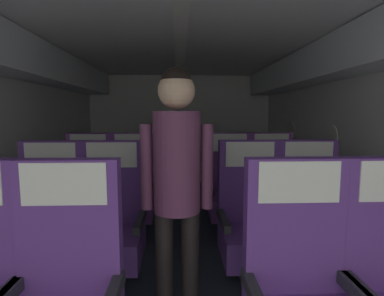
{
  "coord_description": "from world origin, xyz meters",
  "views": [
    {
      "loc": [
        -0.01,
        0.39,
        1.34
      ],
      "look_at": [
        0.1,
        3.15,
        1.02
      ],
      "focal_mm": 27.34,
      "sensor_mm": 36.0,
      "label": 1
    }
  ],
  "objects_px": {
    "seat_b_right_window": "(251,224)",
    "seat_c_right_window": "(230,192)",
    "seat_c_left_aisle": "(132,193)",
    "seat_c_left_window": "(87,194)",
    "seat_c_right_aisle": "(273,191)",
    "seat_b_left_aisle": "(111,226)",
    "seat_b_right_aisle": "(311,223)",
    "seat_b_left_window": "(49,227)",
    "flight_attendant": "(177,173)"
  },
  "relations": [
    {
      "from": "seat_b_left_window",
      "to": "seat_c_left_window",
      "type": "height_order",
      "value": "same"
    },
    {
      "from": "seat_b_left_window",
      "to": "seat_c_right_aisle",
      "type": "distance_m",
      "value": 2.28
    },
    {
      "from": "seat_b_left_aisle",
      "to": "seat_c_right_window",
      "type": "distance_m",
      "value": 1.46
    },
    {
      "from": "seat_b_left_window",
      "to": "flight_attendant",
      "type": "xyz_separation_m",
      "value": [
        1.0,
        -0.5,
        0.52
      ]
    },
    {
      "from": "seat_b_left_aisle",
      "to": "seat_b_right_aisle",
      "type": "xyz_separation_m",
      "value": [
        1.59,
        -0.01,
        0.0
      ]
    },
    {
      "from": "seat_b_left_window",
      "to": "seat_c_right_window",
      "type": "relative_size",
      "value": 1.0
    },
    {
      "from": "seat_b_left_aisle",
      "to": "seat_c_right_window",
      "type": "bearing_deg",
      "value": 41.16
    },
    {
      "from": "seat_b_right_aisle",
      "to": "flight_attendant",
      "type": "bearing_deg",
      "value": -154.87
    },
    {
      "from": "seat_b_left_window",
      "to": "seat_b_right_window",
      "type": "xyz_separation_m",
      "value": [
        1.58,
        0.0,
        0.0
      ]
    },
    {
      "from": "seat_c_left_window",
      "to": "seat_c_right_window",
      "type": "height_order",
      "value": "same"
    },
    {
      "from": "seat_b_right_aisle",
      "to": "seat_c_left_aisle",
      "type": "xyz_separation_m",
      "value": [
        -1.58,
        0.98,
        0.0
      ]
    },
    {
      "from": "seat_b_right_window",
      "to": "flight_attendant",
      "type": "bearing_deg",
      "value": -139.21
    },
    {
      "from": "seat_b_right_window",
      "to": "seat_c_left_aisle",
      "type": "distance_m",
      "value": 1.47
    },
    {
      "from": "seat_c_right_window",
      "to": "flight_attendant",
      "type": "distance_m",
      "value": 1.66
    },
    {
      "from": "seat_b_right_aisle",
      "to": "seat_c_left_window",
      "type": "xyz_separation_m",
      "value": [
        -2.07,
        0.97,
        0.0
      ]
    },
    {
      "from": "seat_c_left_aisle",
      "to": "seat_c_right_aisle",
      "type": "distance_m",
      "value": 1.58
    },
    {
      "from": "seat_b_right_aisle",
      "to": "seat_c_left_window",
      "type": "bearing_deg",
      "value": 154.96
    },
    {
      "from": "seat_b_right_aisle",
      "to": "seat_c_right_window",
      "type": "height_order",
      "value": "same"
    },
    {
      "from": "seat_c_right_window",
      "to": "flight_attendant",
      "type": "height_order",
      "value": "flight_attendant"
    },
    {
      "from": "seat_b_left_aisle",
      "to": "seat_b_right_aisle",
      "type": "bearing_deg",
      "value": -0.23
    },
    {
      "from": "seat_b_left_window",
      "to": "seat_c_left_window",
      "type": "bearing_deg",
      "value": 90.28
    },
    {
      "from": "seat_b_right_aisle",
      "to": "seat_c_left_aisle",
      "type": "height_order",
      "value": "same"
    },
    {
      "from": "seat_b_right_window",
      "to": "seat_b_right_aisle",
      "type": "bearing_deg",
      "value": -0.37
    },
    {
      "from": "seat_b_right_window",
      "to": "seat_c_right_window",
      "type": "height_order",
      "value": "same"
    },
    {
      "from": "seat_b_right_window",
      "to": "seat_c_right_aisle",
      "type": "bearing_deg",
      "value": 63.5
    },
    {
      "from": "seat_c_left_window",
      "to": "seat_c_right_window",
      "type": "bearing_deg",
      "value": 0.18
    },
    {
      "from": "seat_b_right_window",
      "to": "seat_b_left_window",
      "type": "bearing_deg",
      "value": -179.92
    },
    {
      "from": "seat_b_right_aisle",
      "to": "flight_attendant",
      "type": "relative_size",
      "value": 0.7
    },
    {
      "from": "seat_c_right_window",
      "to": "seat_b_left_aisle",
      "type": "bearing_deg",
      "value": -138.84
    },
    {
      "from": "seat_c_right_aisle",
      "to": "seat_b_right_window",
      "type": "bearing_deg",
      "value": -116.5
    },
    {
      "from": "seat_c_right_window",
      "to": "seat_b_left_window",
      "type": "bearing_deg",
      "value": -148.44
    },
    {
      "from": "seat_c_right_window",
      "to": "seat_b_right_window",
      "type": "bearing_deg",
      "value": -89.93
    },
    {
      "from": "seat_b_left_aisle",
      "to": "seat_c_left_aisle",
      "type": "xyz_separation_m",
      "value": [
        0.01,
        0.97,
        0.0
      ]
    },
    {
      "from": "seat_c_left_window",
      "to": "seat_c_right_aisle",
      "type": "bearing_deg",
      "value": 0.2
    },
    {
      "from": "seat_c_left_window",
      "to": "seat_c_right_window",
      "type": "xyz_separation_m",
      "value": [
        1.58,
        0.0,
        0.0
      ]
    },
    {
      "from": "seat_c_right_aisle",
      "to": "seat_b_right_aisle",
      "type": "bearing_deg",
      "value": -90.04
    },
    {
      "from": "seat_b_left_aisle",
      "to": "seat_c_right_aisle",
      "type": "xyz_separation_m",
      "value": [
        1.59,
        0.97,
        0.0
      ]
    },
    {
      "from": "seat_b_right_aisle",
      "to": "flight_attendant",
      "type": "xyz_separation_m",
      "value": [
        -1.07,
        -0.5,
        0.52
      ]
    },
    {
      "from": "seat_c_left_aisle",
      "to": "seat_b_left_window",
      "type": "bearing_deg",
      "value": -116.21
    },
    {
      "from": "seat_b_left_window",
      "to": "seat_c_right_window",
      "type": "xyz_separation_m",
      "value": [
        1.58,
        0.97,
        0.0
      ]
    },
    {
      "from": "seat_c_left_aisle",
      "to": "seat_c_right_aisle",
      "type": "bearing_deg",
      "value": -0.26
    },
    {
      "from": "seat_b_right_aisle",
      "to": "seat_c_right_window",
      "type": "bearing_deg",
      "value": 116.5
    },
    {
      "from": "seat_c_left_window",
      "to": "seat_c_left_aisle",
      "type": "relative_size",
      "value": 1.0
    },
    {
      "from": "seat_b_left_aisle",
      "to": "seat_c_left_window",
      "type": "distance_m",
      "value": 1.07
    },
    {
      "from": "seat_b_right_window",
      "to": "flight_attendant",
      "type": "distance_m",
      "value": 0.93
    },
    {
      "from": "seat_c_left_window",
      "to": "seat_c_right_window",
      "type": "relative_size",
      "value": 1.0
    },
    {
      "from": "seat_b_right_window",
      "to": "seat_c_left_aisle",
      "type": "xyz_separation_m",
      "value": [
        -1.1,
        0.98,
        0.0
      ]
    },
    {
      "from": "seat_c_right_window",
      "to": "seat_c_right_aisle",
      "type": "bearing_deg",
      "value": 0.27
    },
    {
      "from": "seat_b_left_aisle",
      "to": "seat_c_right_window",
      "type": "relative_size",
      "value": 1.0
    },
    {
      "from": "seat_b_right_window",
      "to": "seat_c_left_window",
      "type": "distance_m",
      "value": 1.85
    }
  ]
}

